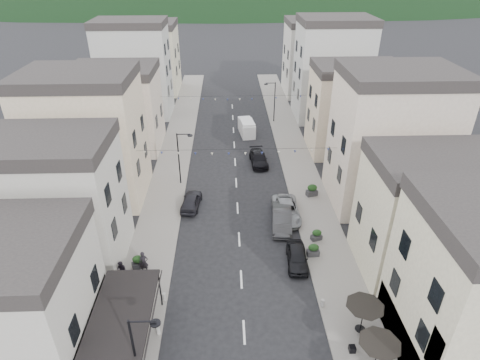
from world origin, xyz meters
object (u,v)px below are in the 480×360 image
object	(u,v)px
parked_car_a	(297,257)
pedestrian_a	(144,262)
parked_car_b	(282,219)
pedestrian_b	(122,271)
parked_car_d	(259,159)
parked_car_e	(191,201)
parked_car_c	(286,210)
delivery_van	(247,127)

from	to	relation	value
parked_car_a	pedestrian_a	xyz separation A→B (m)	(-12.22, -0.70, 0.40)
parked_car_b	pedestrian_b	bearing A→B (deg)	-147.79
parked_car_d	pedestrian_a	bearing A→B (deg)	-123.84
parked_car_a	parked_car_e	xyz separation A→B (m)	(-9.20, 8.66, 0.03)
parked_car_b	parked_car_e	world-z (taller)	parked_car_b
parked_car_c	parked_car_d	xyz separation A→B (m)	(-1.80, 11.12, -0.06)
parked_car_d	parked_car_e	world-z (taller)	parked_car_e
parked_car_a	parked_car_b	size ratio (longest dim) A/B	0.82
parked_car_d	parked_car_e	size ratio (longest dim) A/B	1.11
parked_car_c	pedestrian_a	world-z (taller)	pedestrian_a
parked_car_d	pedestrian_a	world-z (taller)	pedestrian_a
parked_car_d	parked_car_e	bearing A→B (deg)	-133.47
parked_car_d	pedestrian_b	distance (m)	22.66
parked_car_c	parked_car_e	distance (m)	9.41
parked_car_c	parked_car_e	world-z (taller)	parked_car_c
parked_car_e	delivery_van	size ratio (longest dim) A/B	0.91
delivery_van	pedestrian_a	distance (m)	29.11
parked_car_a	parked_car_e	distance (m)	12.63
pedestrian_a	parked_car_d	bearing A→B (deg)	50.38
parked_car_d	parked_car_e	distance (m)	11.75
parked_car_e	pedestrian_a	size ratio (longest dim) A/B	2.18
parked_car_c	pedestrian_a	xyz separation A→B (m)	(-12.22, -7.37, 0.35)
parked_car_e	parked_car_b	bearing A→B (deg)	164.61
parked_car_e	pedestrian_b	world-z (taller)	pedestrian_b
parked_car_e	delivery_van	distance (m)	19.28
parked_car_e	pedestrian_a	bearing A→B (deg)	78.77
parked_car_b	pedestrian_b	distance (m)	14.76
pedestrian_a	pedestrian_b	world-z (taller)	pedestrian_a
parked_car_b	pedestrian_a	distance (m)	13.02
pedestrian_a	parked_car_b	bearing A→B (deg)	16.65
parked_car_c	parked_car_e	size ratio (longest dim) A/B	1.26
parked_car_b	parked_car_c	size ratio (longest dim) A/B	0.93
parked_car_b	pedestrian_a	bearing A→B (deg)	-147.53
pedestrian_b	pedestrian_a	bearing A→B (deg)	48.76
parked_car_d	parked_car_b	bearing A→B (deg)	-89.03
parked_car_a	parked_car_b	bearing A→B (deg)	100.24
parked_car_e	parked_car_c	bearing A→B (deg)	174.41
parked_car_d	pedestrian_b	world-z (taller)	pedestrian_b
parked_car_c	pedestrian_a	bearing A→B (deg)	-148.47
pedestrian_a	pedestrian_b	distance (m)	1.75
delivery_van	pedestrian_b	distance (m)	30.33
parked_car_b	pedestrian_a	world-z (taller)	pedestrian_a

